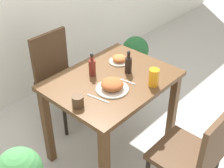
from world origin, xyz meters
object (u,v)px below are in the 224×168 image
object	(u,v)px
chair_far	(59,74)
side_plate	(119,59)
sauce_bottle	(128,64)
condiment_bottle	(92,67)
juice_glass	(154,78)
food_plate	(112,85)
drink_cup	(78,101)
potted_plant_right	(135,61)
chair_near	(196,153)

from	to	relation	value
chair_far	side_plate	size ratio (longest dim) A/B	5.27
sauce_bottle	condiment_bottle	size ratio (longest dim) A/B	1.00
side_plate	condiment_bottle	bearing A→B (deg)	175.11
condiment_bottle	juice_glass	bearing A→B (deg)	-65.42
food_plate	sauce_bottle	size ratio (longest dim) A/B	1.26
food_plate	condiment_bottle	xyz separation A→B (m)	(0.05, 0.25, 0.04)
food_plate	side_plate	size ratio (longest dim) A/B	1.44
drink_cup	potted_plant_right	distance (m)	1.51
juice_glass	chair_far	bearing A→B (deg)	95.74
chair_near	condiment_bottle	distance (m)	0.99
juice_glass	potted_plant_right	bearing A→B (deg)	44.69
food_plate	side_plate	distance (m)	0.40
sauce_bottle	condiment_bottle	xyz separation A→B (m)	(-0.22, 0.18, 0.00)
potted_plant_right	drink_cup	bearing A→B (deg)	-157.66
condiment_bottle	potted_plant_right	bearing A→B (deg)	19.02
chair_near	sauce_bottle	xyz separation A→B (m)	(0.15, 0.74, 0.35)
side_plate	potted_plant_right	xyz separation A→B (m)	(0.70, 0.37, -0.45)
condiment_bottle	side_plate	bearing A→B (deg)	-4.89
juice_glass	condiment_bottle	distance (m)	0.48
sauce_bottle	drink_cup	bearing A→B (deg)	-177.54
food_plate	potted_plant_right	world-z (taller)	food_plate
chair_far	sauce_bottle	world-z (taller)	sauce_bottle
juice_glass	chair_near	bearing A→B (deg)	-105.43
drink_cup	condiment_bottle	size ratio (longest dim) A/B	0.42
potted_plant_right	chair_near	bearing A→B (deg)	-126.14
side_plate	chair_far	bearing A→B (deg)	107.82
chair_near	sauce_bottle	distance (m)	0.83
juice_glass	sauce_bottle	world-z (taller)	sauce_bottle
drink_cup	condiment_bottle	bearing A→B (deg)	31.03
chair_near	juice_glass	size ratio (longest dim) A/B	6.37
food_plate	side_plate	world-z (taller)	food_plate
sauce_bottle	condiment_bottle	bearing A→B (deg)	139.99
drink_cup	condiment_bottle	world-z (taller)	condiment_bottle
drink_cup	chair_far	bearing A→B (deg)	60.24
juice_glass	sauce_bottle	distance (m)	0.26
sauce_bottle	potted_plant_right	distance (m)	1.06
chair_near	potted_plant_right	world-z (taller)	chair_near
drink_cup	potted_plant_right	world-z (taller)	drink_cup
food_plate	side_plate	xyz separation A→B (m)	(0.34, 0.22, -0.01)
food_plate	side_plate	bearing A→B (deg)	33.80
chair_far	food_plate	distance (m)	0.89
food_plate	juice_glass	distance (m)	0.31
condiment_bottle	food_plate	bearing A→B (deg)	-100.27
sauce_bottle	food_plate	bearing A→B (deg)	-165.72
juice_glass	condiment_bottle	bearing A→B (deg)	114.58
food_plate	potted_plant_right	distance (m)	1.28
chair_far	condiment_bottle	distance (m)	0.67
side_plate	sauce_bottle	bearing A→B (deg)	-114.76
side_plate	condiment_bottle	xyz separation A→B (m)	(-0.29, 0.02, 0.05)
food_plate	juice_glass	bearing A→B (deg)	-37.63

